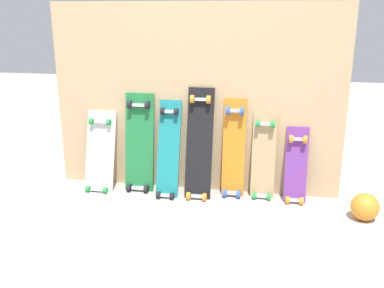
{
  "coord_description": "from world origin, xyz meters",
  "views": [
    {
      "loc": [
        0.57,
        -3.19,
        1.39
      ],
      "look_at": [
        0.0,
        -0.07,
        0.41
      ],
      "focal_mm": 40.86,
      "sensor_mm": 36.0,
      "label": 1
    }
  ],
  "objects": [
    {
      "name": "rubber_ball",
      "position": [
        1.25,
        -0.29,
        0.1
      ],
      "size": [
        0.19,
        0.19,
        0.19
      ],
      "primitive_type": "sphere",
      "color": "orange",
      "rests_on": "ground"
    },
    {
      "name": "skateboard_orange",
      "position": [
        0.31,
        -0.01,
        0.35
      ],
      "size": [
        0.17,
        0.17,
        0.82
      ],
      "color": "orange",
      "rests_on": "ground"
    },
    {
      "name": "skateboard_black",
      "position": [
        0.05,
        -0.06,
        0.38
      ],
      "size": [
        0.2,
        0.26,
        0.9
      ],
      "color": "black",
      "rests_on": "ground"
    },
    {
      "name": "skateboard_white",
      "position": [
        -0.75,
        -0.07,
        0.27
      ],
      "size": [
        0.24,
        0.25,
        0.69
      ],
      "color": "silver",
      "rests_on": "ground"
    },
    {
      "name": "plywood_wall_panel",
      "position": [
        0.0,
        0.07,
        0.73
      ],
      "size": [
        2.25,
        0.04,
        1.45
      ],
      "primitive_type": "cube",
      "color": "tan",
      "rests_on": "ground"
    },
    {
      "name": "ground_plane",
      "position": [
        0.0,
        0.0,
        0.0
      ],
      "size": [
        12.0,
        12.0,
        0.0
      ],
      "primitive_type": "plane",
      "color": "#B2AAA0"
    },
    {
      "name": "skateboard_natural",
      "position": [
        0.54,
        -0.01,
        0.3
      ],
      "size": [
        0.18,
        0.15,
        0.73
      ],
      "color": "tan",
      "rests_on": "ground"
    },
    {
      "name": "skateboard_green",
      "position": [
        -0.43,
        -0.03,
        0.35
      ],
      "size": [
        0.23,
        0.19,
        0.84
      ],
      "color": "#1E7238",
      "rests_on": "ground"
    },
    {
      "name": "skateboard_purple",
      "position": [
        0.79,
        -0.04,
        0.25
      ],
      "size": [
        0.16,
        0.2,
        0.63
      ],
      "color": "#6B338C",
      "rests_on": "ground"
    },
    {
      "name": "skateboard_teal",
      "position": [
        -0.19,
        -0.08,
        0.33
      ],
      "size": [
        0.17,
        0.28,
        0.8
      ],
      "color": "#197A7F",
      "rests_on": "ground"
    }
  ]
}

